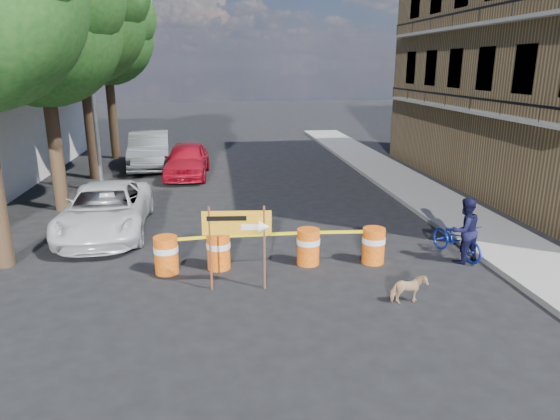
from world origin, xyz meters
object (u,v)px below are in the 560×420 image
object	(u,v)px
barrel_mid_right	(308,246)
sedan_red	(187,160)
dog	(409,289)
barrel_mid_left	(219,250)
barrel_far_right	(373,245)
pedestrian	(465,230)
barrel_far_left	(166,254)
sedan_silver	(150,150)
bicycle	(458,224)
suv_white	(106,210)
detour_sign	(246,229)

from	to	relation	value
barrel_mid_right	sedan_red	xyz separation A→B (m)	(-3.44, 10.72, 0.28)
barrel_mid_right	dog	xyz separation A→B (m)	(1.67, -2.38, -0.16)
dog	barrel_mid_left	bearing A→B (deg)	53.13
barrel_far_right	pedestrian	xyz separation A→B (m)	(2.23, -0.26, 0.36)
barrel_far_left	sedan_silver	xyz separation A→B (m)	(-1.88, 13.10, 0.39)
sedan_red	sedan_silver	world-z (taller)	sedan_silver
pedestrian	dog	size ratio (longest dim) A/B	2.28
barrel_mid_right	barrel_far_right	distance (m)	1.63
pedestrian	dog	distance (m)	3.01
bicycle	sedan_red	bearing A→B (deg)	108.02
bicycle	pedestrian	bearing A→B (deg)	-111.80
barrel_far_left	barrel_mid_left	bearing A→B (deg)	5.34
barrel_mid_left	pedestrian	world-z (taller)	pedestrian
barrel_mid_right	suv_white	distance (m)	6.29
detour_sign	barrel_far_right	bearing A→B (deg)	24.26
dog	barrel_far_right	bearing A→B (deg)	-4.08
barrel_far_right	suv_white	xyz separation A→B (m)	(-7.07, 3.27, 0.23)
bicycle	sedan_red	world-z (taller)	bicycle
barrel_far_left	barrel_far_right	bearing A→B (deg)	-0.23
bicycle	dog	bearing A→B (deg)	-149.26
bicycle	sedan_red	xyz separation A→B (m)	(-7.34, 10.70, -0.11)
barrel_far_right	bicycle	bearing A→B (deg)	3.78
barrel_far_left	pedestrian	world-z (taller)	pedestrian
suv_white	sedan_silver	size ratio (longest dim) A/B	0.97
bicycle	suv_white	world-z (taller)	bicycle
barrel_mid_right	sedan_silver	world-z (taller)	sedan_silver
barrel_mid_left	barrel_mid_right	xyz separation A→B (m)	(2.21, -0.01, 0.00)
barrel_mid_left	suv_white	world-z (taller)	suv_white
barrel_mid_left	dog	distance (m)	4.56
pedestrian	sedan_silver	world-z (taller)	sedan_silver
barrel_mid_right	barrel_far_right	size ratio (longest dim) A/B	1.00
suv_white	barrel_far_right	bearing A→B (deg)	-26.73
sedan_silver	barrel_far_right	bearing A→B (deg)	-66.60
barrel_far_right	sedan_silver	distance (m)	14.85
detour_sign	barrel_mid_right	bearing A→B (deg)	43.13
pedestrian	suv_white	distance (m)	9.95
barrel_mid_left	dog	size ratio (longest dim) A/B	1.23
bicycle	dog	distance (m)	3.33
sedan_silver	barrel_mid_left	bearing A→B (deg)	-81.01
pedestrian	bicycle	xyz separation A→B (m)	(0.04, 0.41, 0.03)
suv_white	sedan_red	distance (m)	7.83
barrel_far_left	barrel_far_right	size ratio (longest dim) A/B	1.00
barrel_far_right	barrel_mid_left	bearing A→B (deg)	177.97
barrel_mid_right	sedan_silver	bearing A→B (deg)	112.25
barrel_far_right	suv_white	size ratio (longest dim) A/B	0.18
barrel_mid_right	barrel_far_left	bearing A→B (deg)	-178.20
pedestrian	bicycle	distance (m)	0.41
suv_white	sedan_silver	world-z (taller)	sedan_silver
detour_sign	pedestrian	size ratio (longest dim) A/B	1.14
barrel_far_right	dog	bearing A→B (deg)	-88.87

